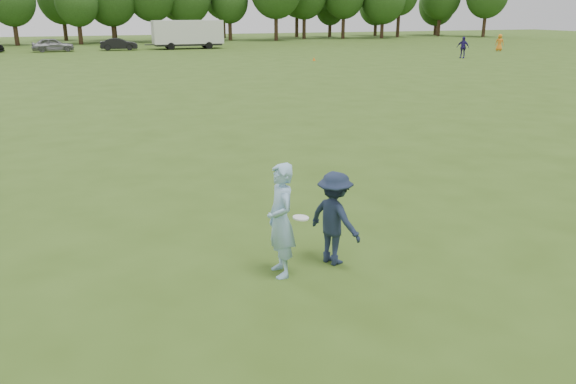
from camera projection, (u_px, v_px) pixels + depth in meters
name	position (u px, v px, depth m)	size (l,w,h in m)	color
ground	(260.00, 264.00, 10.05)	(200.00, 200.00, 0.00)	#334D15
thrower	(281.00, 220.00, 9.36)	(0.72, 0.47, 1.96)	#8CB7D9
defender	(335.00, 218.00, 9.86)	(1.09, 0.63, 1.69)	#1A243B
player_far_b	(463.00, 47.00, 52.71)	(1.15, 0.48, 1.97)	navy
player_far_c	(500.00, 43.00, 61.99)	(0.89, 0.58, 1.82)	orange
player_far_d	(207.00, 40.00, 66.54)	(1.78, 0.57, 1.92)	black
car_e	(53.00, 45.00, 60.87)	(1.75, 4.35, 1.48)	slate
car_f	(119.00, 44.00, 63.19)	(1.41, 4.05, 1.33)	black
field_cone	(314.00, 59.00, 50.30)	(0.28, 0.28, 0.30)	#DD600B
disc_in_play	(301.00, 218.00, 9.28)	(0.32, 0.32, 0.05)	white
cargo_trailer	(188.00, 33.00, 65.22)	(9.00, 2.75, 3.20)	silver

